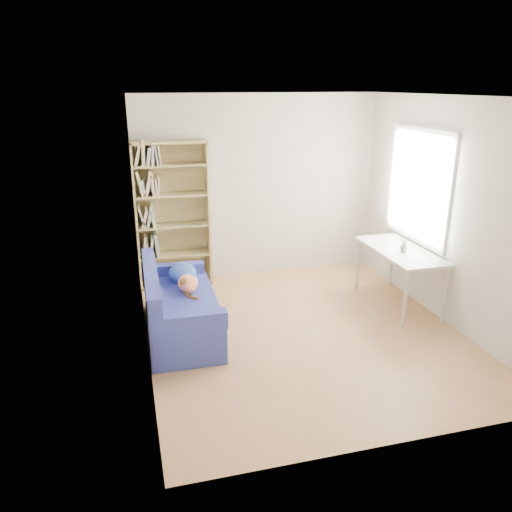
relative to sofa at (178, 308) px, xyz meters
The scene contains 6 objects.
ground 1.45m from the sofa, 13.96° to the right, with size 4.00×4.00×0.00m, color #A7764B.
room_shell 2.01m from the sofa, 11.80° to the right, with size 3.54×4.04×2.62m.
sofa is the anchor object (origin of this frame).
bookshelf 1.61m from the sofa, 85.22° to the left, with size 1.01×0.31×2.01m.
desk 2.83m from the sofa, ahead, with size 0.61×1.34×0.75m.
pen_cup 2.83m from the sofa, ahead, with size 0.08×0.08×0.15m.
Camera 1 is at (-1.84, -4.87, 2.72)m, focal length 35.00 mm.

